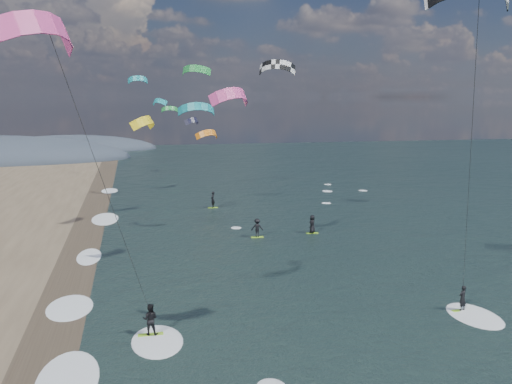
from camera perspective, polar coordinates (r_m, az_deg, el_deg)
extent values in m
cube|color=#382D23|center=(31.26, -19.92, -14.08)|extent=(3.00, 240.00, 0.00)
ellipsoid|color=#3D4756|center=(139.72, -18.14, 4.00)|extent=(40.00, 18.00, 7.00)
cube|color=#92D725|center=(35.63, 19.88, -11.09)|extent=(1.20, 0.36, 0.05)
imported|color=black|center=(35.37, 19.95, -9.93)|extent=(0.63, 0.53, 1.48)
ellipsoid|color=white|center=(35.17, 21.00, -11.48)|extent=(2.60, 4.20, 0.12)
cylinder|color=black|center=(30.04, 20.64, 2.96)|extent=(0.02, 0.02, 17.20)
cube|color=#92D725|center=(30.92, -10.49, -13.87)|extent=(1.30, 0.40, 0.06)
imported|color=black|center=(30.60, -10.54, -12.39)|extent=(0.93, 0.80, 1.65)
ellipsoid|color=white|center=(30.21, -9.85, -14.49)|extent=(2.60, 4.20, 0.12)
cylinder|color=black|center=(25.78, -14.70, -0.04)|extent=(0.02, 0.02, 15.23)
cube|color=#92D725|center=(50.30, 0.12, -4.53)|extent=(1.10, 0.35, 0.05)
imported|color=black|center=(50.10, 0.13, -3.59)|extent=(1.19, 0.89, 1.64)
cube|color=#92D725|center=(52.02, 5.64, -4.10)|extent=(1.10, 0.35, 0.05)
imported|color=black|center=(51.83, 5.66, -3.19)|extent=(0.92, 0.95, 1.64)
cube|color=#92D725|center=(63.72, -4.34, -1.56)|extent=(1.10, 0.35, 0.05)
imported|color=black|center=(63.55, -4.35, -0.75)|extent=(0.67, 0.77, 1.79)
ellipsoid|color=white|center=(27.50, -18.45, -17.37)|extent=(2.40, 5.40, 0.11)
ellipsoid|color=white|center=(35.74, -16.92, -10.91)|extent=(2.40, 5.40, 0.11)
ellipsoid|color=white|center=(46.20, -15.85, -6.20)|extent=(2.40, 5.40, 0.11)
ellipsoid|color=white|center=(59.79, -15.05, -2.63)|extent=(2.40, 5.40, 0.11)
ellipsoid|color=white|center=(77.47, -14.44, 0.12)|extent=(2.40, 5.40, 0.11)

